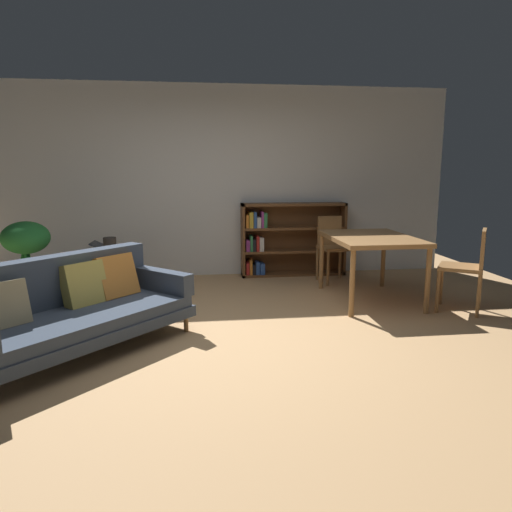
% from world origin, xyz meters
% --- Properties ---
extents(ground_plane, '(8.16, 8.16, 0.00)m').
position_xyz_m(ground_plane, '(0.00, 0.00, 0.00)').
color(ground_plane, tan).
extents(back_wall_panel, '(6.80, 0.10, 2.70)m').
position_xyz_m(back_wall_panel, '(0.00, 2.70, 1.35)').
color(back_wall_panel, silver).
rests_on(back_wall_panel, ground_plane).
extents(fabric_couch, '(1.97, 2.01, 0.79)m').
position_xyz_m(fabric_couch, '(-1.38, -0.14, 0.38)').
color(fabric_couch, olive).
rests_on(fabric_couch, ground_plane).
extents(media_console, '(0.38, 1.17, 0.56)m').
position_xyz_m(media_console, '(-1.25, 1.47, 0.27)').
color(media_console, olive).
rests_on(media_console, ground_plane).
extents(open_laptop, '(0.44, 0.33, 0.11)m').
position_xyz_m(open_laptop, '(-1.32, 1.66, 0.59)').
color(open_laptop, silver).
rests_on(open_laptop, media_console).
extents(desk_speaker, '(0.14, 0.14, 0.22)m').
position_xyz_m(desk_speaker, '(-1.26, 1.23, 0.67)').
color(desk_speaker, '#2D2823').
rests_on(desk_speaker, media_console).
extents(potted_floor_plant, '(0.53, 0.53, 0.96)m').
position_xyz_m(potted_floor_plant, '(-2.21, 1.38, 0.67)').
color(potted_floor_plant, '#333338').
rests_on(potted_floor_plant, ground_plane).
extents(dining_table, '(0.94, 1.32, 0.77)m').
position_xyz_m(dining_table, '(1.72, 1.04, 0.69)').
color(dining_table, olive).
rests_on(dining_table, ground_plane).
extents(dining_chair_near, '(0.44, 0.44, 0.89)m').
position_xyz_m(dining_chair_near, '(1.57, 2.04, 0.51)').
color(dining_chair_near, olive).
rests_on(dining_chair_near, ground_plane).
extents(dining_chair_far, '(0.59, 0.58, 0.91)m').
position_xyz_m(dining_chair_far, '(2.60, 0.44, 0.53)').
color(dining_chair_far, olive).
rests_on(dining_chair_far, ground_plane).
extents(bookshelf, '(1.51, 0.29, 1.05)m').
position_xyz_m(bookshelf, '(1.01, 2.53, 0.52)').
color(bookshelf, brown).
rests_on(bookshelf, ground_plane).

